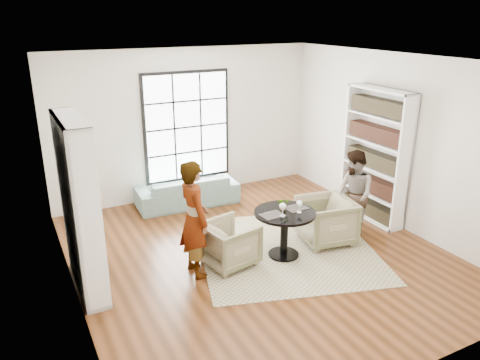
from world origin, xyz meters
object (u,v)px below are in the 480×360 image
armchair_left (229,244)px  wine_glass_left (283,207)px  person_right (354,194)px  sofa (187,191)px  flower_centerpiece (283,204)px  pedestal_table (285,224)px  person_left (194,219)px  wine_glass_right (300,204)px  armchair_right (326,221)px

armchair_left → wine_glass_left: bearing=-122.2°
armchair_left → person_right: bearing=-103.0°
sofa → flower_centerpiece: (0.58, -2.59, 0.56)m
armchair_left → person_right: person_right is taller
wine_glass_left → pedestal_table: bearing=44.8°
person_left → wine_glass_right: size_ratio=8.85×
person_left → person_right: size_ratio=1.15×
armchair_left → person_left: person_left is taller
armchair_left → armchair_right: (1.74, -0.07, 0.04)m
armchair_right → flower_centerpiece: size_ratio=4.30×
sofa → armchair_right: size_ratio=2.36×
sofa → wine_glass_right: bearing=108.1°
pedestal_table → person_right: 1.44m
armchair_right → person_left: (-2.29, 0.07, 0.48)m
wine_glass_right → sofa: bearing=105.0°
armchair_right → wine_glass_left: bearing=-68.3°
armchair_right → person_left: person_left is taller
armchair_left → person_left: 0.76m
person_right → wine_glass_left: person_right is taller
armchair_left → person_right: (2.29, -0.07, 0.41)m
person_left → wine_glass_left: (1.30, -0.29, 0.04)m
pedestal_table → sofa: bearing=102.0°
sofa → armchair_left: size_ratio=2.65×
wine_glass_left → armchair_right: bearing=12.3°
pedestal_table → person_right: bearing=3.8°
armchair_right → wine_glass_left: wine_glass_left is taller
armchair_right → armchair_left: bearing=-82.8°
wine_glass_left → wine_glass_right: size_ratio=1.09×
wine_glass_left → wine_glass_right: (0.30, 0.00, -0.01)m
pedestal_table → person_left: 1.46m
armchair_left → flower_centerpiece: 1.02m
pedestal_table → wine_glass_right: 0.41m
sofa → flower_centerpiece: 2.72m
person_left → person_right: (2.84, -0.07, -0.11)m
sofa → person_left: bearing=74.4°
armchair_right → wine_glass_left: 1.14m
sofa → armchair_right: bearing=122.3°
person_right → flower_centerpiece: size_ratio=7.66×
sofa → person_right: (1.99, -2.58, 0.46)m
pedestal_table → sofa: 2.74m
person_left → pedestal_table: bearing=-97.9°
wine_glass_left → flower_centerpiece: bearing=55.8°
wine_glass_right → armchair_left: bearing=165.0°
armchair_right → wine_glass_left: size_ratio=3.96×
pedestal_table → wine_glass_right: bearing=-33.0°
flower_centerpiece → pedestal_table: bearing=-99.2°
person_right → flower_centerpiece: bearing=-76.1°
sofa → pedestal_table: bearing=105.1°
pedestal_table → armchair_left: size_ratio=1.26×
sofa → wine_glass_left: wine_glass_left is taller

